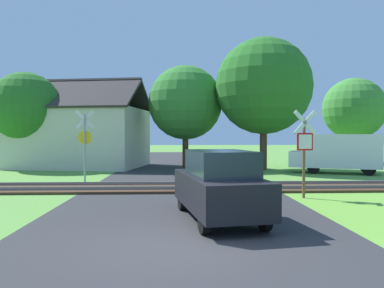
# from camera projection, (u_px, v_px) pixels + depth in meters

# --- Properties ---
(ground_plane) EXTENTS (160.00, 160.00, 0.00)m
(ground_plane) POSITION_uv_depth(u_px,v_px,m) (185.00, 247.00, 7.26)
(ground_plane) COLOR #5B933D
(road_asphalt) EXTENTS (7.59, 80.00, 0.01)m
(road_asphalt) POSITION_uv_depth(u_px,v_px,m) (183.00, 222.00, 9.26)
(road_asphalt) COLOR #2D2D30
(road_asphalt) RESTS_ON ground
(rail_track) EXTENTS (60.00, 2.60, 0.22)m
(rail_track) POSITION_uv_depth(u_px,v_px,m) (181.00, 188.00, 15.08)
(rail_track) COLOR #422D1E
(rail_track) RESTS_ON ground
(stop_sign_near) EXTENTS (0.87, 0.21, 3.04)m
(stop_sign_near) POSITION_uv_depth(u_px,v_px,m) (304.00, 147.00, 12.85)
(stop_sign_near) COLOR brown
(stop_sign_near) RESTS_ON ground
(crossing_sign_far) EXTENTS (0.88, 0.14, 3.35)m
(crossing_sign_far) POSITION_uv_depth(u_px,v_px,m) (85.00, 140.00, 17.32)
(crossing_sign_far) COLOR #9E9EA5
(crossing_sign_far) RESTS_ON ground
(house) EXTENTS (9.77, 8.06, 6.10)m
(house) POSITION_uv_depth(u_px,v_px,m) (80.00, 136.00, 25.93)
(house) COLOR beige
(house) RESTS_ON ground
(tree_left) EXTENTS (4.47, 4.47, 6.25)m
(tree_left) POSITION_uv_depth(u_px,v_px,m) (26.00, 107.00, 24.07)
(tree_left) COLOR #513823
(tree_left) RESTS_ON ground
(tree_center) EXTENTS (4.96, 4.96, 6.86)m
(tree_center) POSITION_uv_depth(u_px,v_px,m) (185.00, 103.00, 25.06)
(tree_center) COLOR #513823
(tree_center) RESTS_ON ground
(tree_right) EXTENTS (6.05, 6.05, 8.30)m
(tree_right) POSITION_uv_depth(u_px,v_px,m) (264.00, 86.00, 23.50)
(tree_right) COLOR #513823
(tree_right) RESTS_ON ground
(tree_far) EXTENTS (4.84, 4.84, 6.70)m
(tree_far) POSITION_uv_depth(u_px,v_px,m) (354.00, 109.00, 29.43)
(tree_far) COLOR #513823
(tree_far) RESTS_ON ground
(mail_truck) EXTENTS (5.24, 3.56, 2.24)m
(mail_truck) POSITION_uv_depth(u_px,v_px,m) (337.00, 152.00, 21.43)
(mail_truck) COLOR white
(mail_truck) RESTS_ON ground
(parked_car) EXTENTS (2.26, 4.21, 1.78)m
(parked_car) POSITION_uv_depth(u_px,v_px,m) (219.00, 185.00, 9.57)
(parked_car) COLOR black
(parked_car) RESTS_ON ground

